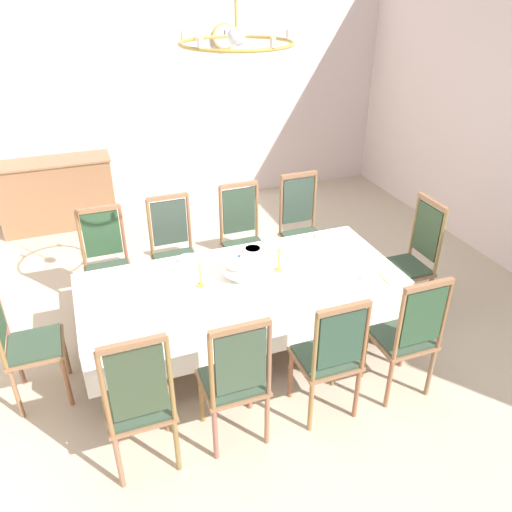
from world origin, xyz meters
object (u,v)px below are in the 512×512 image
chair_north_b (174,251)px  candlestick_east (279,258)px  bowl_far_left (323,236)px  spoon_primary (263,248)px  chair_north_c (243,238)px  spoon_secondary (381,276)px  chair_south_d (408,334)px  chair_south_a (139,402)px  chair_head_west (21,336)px  chair_north_a (107,263)px  bowl_far_right (188,259)px  chair_north_d (302,227)px  candlestick_west (200,273)px  chair_south_c (330,355)px  dining_table (241,285)px  mounted_clock (224,36)px  bowl_near_right (372,279)px  chandelier (236,42)px  chair_south_b (235,379)px  sideboard (57,194)px  chair_head_east (412,257)px  soup_tureen (239,267)px  bowl_near_left (253,250)px

chair_north_b → candlestick_east: size_ratio=3.46×
bowl_far_left → spoon_primary: (-0.62, -0.00, -0.02)m
chair_north_b → chair_north_c: bearing=-179.9°
chair_north_c → spoon_secondary: bearing=119.4°
chair_north_c → chair_south_d: bearing=109.1°
chair_south_a → candlestick_east: size_ratio=3.65×
chair_south_d → chair_head_west: size_ratio=0.92×
chair_north_a → chair_north_c: (1.37, 0.00, 0.01)m
bowl_far_right → chair_north_d: bearing=21.0°
candlestick_west → bowl_far_left: 1.39m
chair_south_c → candlestick_west: chair_south_c is taller
chair_south_a → chair_north_a: chair_south_a is taller
candlestick_west → spoon_primary: candlestick_west is taller
spoon_secondary → dining_table: bearing=163.6°
mounted_clock → chair_north_b: bearing=-118.4°
chair_north_c → candlestick_east: chair_north_c is taller
dining_table → candlestick_east: 0.40m
chair_head_west → spoon_secondary: (2.85, -0.39, 0.13)m
bowl_near_right → chandelier: (-1.00, 0.42, 1.82)m
chair_north_d → bowl_far_left: (-0.03, -0.54, 0.17)m
dining_table → bowl_near_right: bowl_near_right is taller
chair_south_d → spoon_primary: bearing=115.6°
dining_table → bowl_far_right: (-0.35, 0.44, 0.09)m
dining_table → chair_south_c: bearing=-69.6°
dining_table → chair_north_d: bearing=43.4°
candlestick_west → chair_north_b: bearing=91.4°
chair_north_b → chair_south_d: 2.36m
chair_south_b → candlestick_west: size_ratio=3.57×
candlestick_west → sideboard: size_ratio=0.22×
chandelier → chair_north_a: bearing=136.7°
chandelier → dining_table: bearing=-89.2°
dining_table → spoon_primary: spoon_primary is taller
chair_south_a → chair_head_east: bearing=19.3°
chair_north_a → mounted_clock: bearing=-128.8°
chair_south_a → chair_north_b: 2.02m
sideboard → chandelier: size_ratio=1.85×
dining_table → soup_tureen: size_ratio=9.15×
dining_table → chair_south_a: chair_south_a is taller
chair_head_east → spoon_secondary: chair_head_east is taller
chair_south_d → chair_north_d: bearing=90.0°
spoon_secondary → sideboard: size_ratio=0.12×
bowl_near_left → chair_south_b: bearing=-114.7°
chair_south_a → candlestick_east: chair_south_a is taller
chair_north_b → chair_north_c: 0.72m
candlestick_west → mounted_clock: (1.31, 3.43, 1.36)m
bowl_far_left → chair_south_d: bearing=-88.6°
bowl_far_left → sideboard: bearing=131.0°
chair_head_west → soup_tureen: bearing=90.0°
candlestick_east → bowl_far_right: candlestick_east is taller
soup_tureen → candlestick_west: candlestick_west is taller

